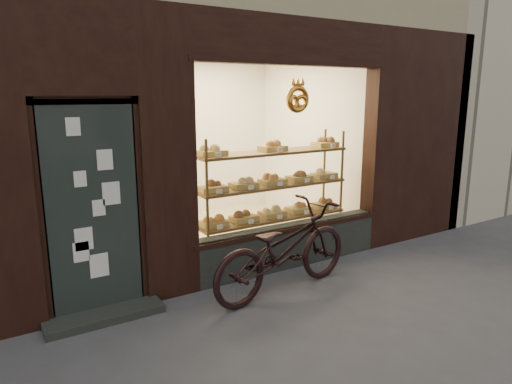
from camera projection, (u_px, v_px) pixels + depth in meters
ground at (389, 350)px, 4.03m from camera, size 90.00×90.00×0.00m
neighbor_right at (489, 8)px, 12.57m from camera, size 12.00×7.00×9.00m
display_shelf at (272, 197)px, 6.20m from camera, size 2.20×0.45×1.70m
bicycle at (283, 249)px, 5.12m from camera, size 2.01×0.94×1.02m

